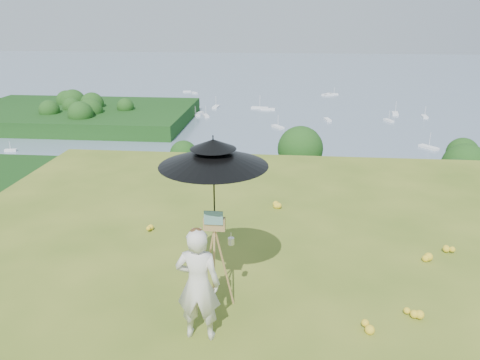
# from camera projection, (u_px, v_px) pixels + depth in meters

# --- Properties ---
(ground) EXTENTS (14.00, 14.00, 0.00)m
(ground) POSITION_uv_depth(u_px,v_px,m) (320.00, 294.00, 6.82)
(ground) COLOR #4C691E
(ground) RESTS_ON ground
(forest_slope) EXTENTS (140.00, 56.00, 22.00)m
(forest_slope) POSITION_uv_depth(u_px,v_px,m) (283.00, 341.00, 49.44)
(forest_slope) COLOR black
(forest_slope) RESTS_ON bay_water
(shoreline_tier) EXTENTS (170.00, 28.00, 8.00)m
(shoreline_tier) POSITION_uv_depth(u_px,v_px,m) (284.00, 233.00, 89.26)
(shoreline_tier) COLOR slate
(shoreline_tier) RESTS_ON bay_water
(bay_water) EXTENTS (700.00, 700.00, 0.00)m
(bay_water) POSITION_uv_depth(u_px,v_px,m) (287.00, 89.00, 243.04)
(bay_water) COLOR slate
(bay_water) RESTS_ON ground
(peninsula) EXTENTS (90.00, 60.00, 12.00)m
(peninsula) POSITION_uv_depth(u_px,v_px,m) (78.00, 108.00, 168.55)
(peninsula) COLOR black
(peninsula) RESTS_ON bay_water
(slope_trees) EXTENTS (110.00, 50.00, 6.00)m
(slope_trees) POSITION_uv_depth(u_px,v_px,m) (287.00, 221.00, 44.68)
(slope_trees) COLOR #194615
(slope_trees) RESTS_ON forest_slope
(harbor_town) EXTENTS (110.00, 22.00, 5.00)m
(harbor_town) POSITION_uv_depth(u_px,v_px,m) (285.00, 202.00, 87.06)
(harbor_town) COLOR silver
(harbor_town) RESTS_ON shoreline_tier
(moored_boats) EXTENTS (140.00, 140.00, 0.70)m
(moored_boats) POSITION_uv_depth(u_px,v_px,m) (252.00, 121.00, 170.10)
(moored_boats) COLOR white
(moored_boats) RESTS_ON bay_water
(wildflowers) EXTENTS (10.00, 10.50, 0.12)m
(wildflowers) POSITION_uv_depth(u_px,v_px,m) (319.00, 281.00, 7.03)
(wildflowers) COLOR yellow
(wildflowers) RESTS_ON ground
(painter) EXTENTS (0.56, 0.38, 1.51)m
(painter) POSITION_uv_depth(u_px,v_px,m) (198.00, 284.00, 5.70)
(painter) COLOR beige
(painter) RESTS_ON ground
(field_easel) EXTENTS (0.57, 0.57, 1.50)m
(field_easel) POSITION_uv_depth(u_px,v_px,m) (215.00, 261.00, 6.25)
(field_easel) COLOR #9E7042
(field_easel) RESTS_ON ground
(sun_umbrella) EXTENTS (1.48, 1.48, 1.24)m
(sun_umbrella) POSITION_uv_depth(u_px,v_px,m) (214.00, 183.00, 5.90)
(sun_umbrella) COLOR black
(sun_umbrella) RESTS_ON field_easel
(painter_cap) EXTENTS (0.21, 0.24, 0.10)m
(painter_cap) POSITION_uv_depth(u_px,v_px,m) (196.00, 232.00, 5.45)
(painter_cap) COLOR #D47487
(painter_cap) RESTS_ON painter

